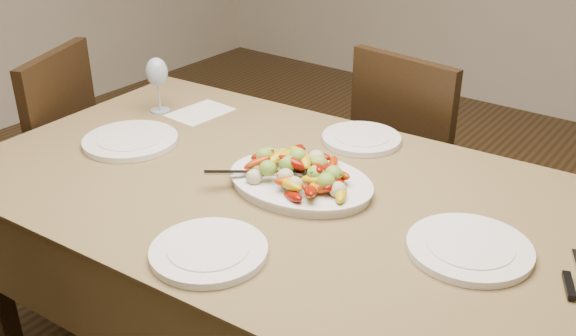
# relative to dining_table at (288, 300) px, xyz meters

# --- Properties ---
(dining_table) EXTENTS (1.90, 1.15, 0.76)m
(dining_table) POSITION_rel_dining_table_xyz_m (0.00, 0.00, 0.00)
(dining_table) COLOR brown
(dining_table) RESTS_ON ground
(chair_far) EXTENTS (0.47, 0.47, 0.95)m
(chair_far) POSITION_rel_dining_table_xyz_m (-0.00, 0.89, 0.10)
(chair_far) COLOR black
(chair_far) RESTS_ON ground
(chair_left) EXTENTS (0.56, 0.56, 0.95)m
(chair_left) POSITION_rel_dining_table_xyz_m (-1.20, -0.07, 0.10)
(chair_left) COLOR black
(chair_left) RESTS_ON ground
(serving_platter) EXTENTS (0.42, 0.32, 0.02)m
(serving_platter) POSITION_rel_dining_table_xyz_m (0.02, 0.02, 0.39)
(serving_platter) COLOR white
(serving_platter) RESTS_ON dining_table
(roasted_vegetables) EXTENTS (0.34, 0.24, 0.09)m
(roasted_vegetables) POSITION_rel_dining_table_xyz_m (0.02, 0.02, 0.45)
(roasted_vegetables) COLOR #740B02
(roasted_vegetables) RESTS_ON serving_platter
(serving_spoon) EXTENTS (0.25, 0.23, 0.03)m
(serving_spoon) POSITION_rel_dining_table_xyz_m (-0.04, -0.02, 0.43)
(serving_spoon) COLOR #9EA0A8
(serving_spoon) RESTS_ON serving_platter
(plate_left) EXTENTS (0.29, 0.29, 0.02)m
(plate_left) POSITION_rel_dining_table_xyz_m (-0.57, -0.06, 0.39)
(plate_left) COLOR white
(plate_left) RESTS_ON dining_table
(plate_right) EXTENTS (0.29, 0.29, 0.02)m
(plate_right) POSITION_rel_dining_table_xyz_m (0.51, 0.01, 0.39)
(plate_right) COLOR white
(plate_right) RESTS_ON dining_table
(plate_far) EXTENTS (0.25, 0.25, 0.02)m
(plate_far) POSITION_rel_dining_table_xyz_m (-0.00, 0.38, 0.39)
(plate_far) COLOR white
(plate_far) RESTS_ON dining_table
(plate_near) EXTENTS (0.27, 0.27, 0.02)m
(plate_near) POSITION_rel_dining_table_xyz_m (0.05, -0.36, 0.39)
(plate_near) COLOR white
(plate_near) RESTS_ON dining_table
(wine_glass) EXTENTS (0.08, 0.08, 0.20)m
(wine_glass) POSITION_rel_dining_table_xyz_m (-0.70, 0.18, 0.48)
(wine_glass) COLOR #8C99A5
(wine_glass) RESTS_ON dining_table
(menu_card) EXTENTS (0.16, 0.22, 0.00)m
(menu_card) POSITION_rel_dining_table_xyz_m (-0.57, 0.26, 0.38)
(menu_card) COLOR silver
(menu_card) RESTS_ON dining_table
(table_knife) EXTENTS (0.09, 0.19, 0.01)m
(table_knife) POSITION_rel_dining_table_xyz_m (0.73, 0.04, 0.38)
(table_knife) COLOR #9EA0A8
(table_knife) RESTS_ON dining_table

